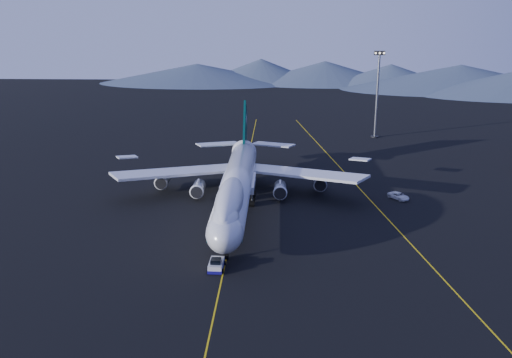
{
  "coord_description": "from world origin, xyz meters",
  "views": [
    {
      "loc": [
        8.91,
        -118.23,
        41.62
      ],
      "look_at": [
        4.08,
        3.37,
        6.0
      ],
      "focal_mm": 40.0,
      "sensor_mm": 36.0,
      "label": 1
    }
  ],
  "objects_px": {
    "pushback_tug": "(216,265)",
    "service_van": "(399,196)",
    "floodlight_mast": "(377,94)",
    "boeing_747": "(237,184)"
  },
  "relations": [
    {
      "from": "boeing_747",
      "to": "floodlight_mast",
      "type": "bearing_deg",
      "value": 61.19
    },
    {
      "from": "pushback_tug",
      "to": "floodlight_mast",
      "type": "distance_m",
      "value": 117.03
    },
    {
      "from": "floodlight_mast",
      "to": "boeing_747",
      "type": "bearing_deg",
      "value": -118.81
    },
    {
      "from": "boeing_747",
      "to": "service_van",
      "type": "relative_size",
      "value": 13.37
    },
    {
      "from": "service_van",
      "to": "floodlight_mast",
      "type": "distance_m",
      "value": 70.16
    },
    {
      "from": "boeing_747",
      "to": "service_van",
      "type": "xyz_separation_m",
      "value": [
        37.02,
        8.62,
        -5.06
      ]
    },
    {
      "from": "pushback_tug",
      "to": "service_van",
      "type": "distance_m",
      "value": 54.75
    },
    {
      "from": "pushback_tug",
      "to": "boeing_747",
      "type": "bearing_deg",
      "value": 89.0
    },
    {
      "from": "pushback_tug",
      "to": "service_van",
      "type": "height_order",
      "value": "pushback_tug"
    },
    {
      "from": "pushback_tug",
      "to": "floodlight_mast",
      "type": "bearing_deg",
      "value": 69.32
    }
  ]
}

